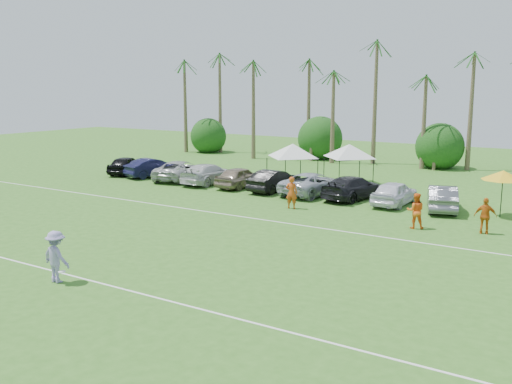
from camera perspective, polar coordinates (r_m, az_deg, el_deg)
The scene contains 29 objects.
field_lines at distance 28.71m, azimuth -11.11°, elevation -4.29°, with size 80.00×12.10×0.01m.
palm_tree_0 at distance 64.84m, azimuth -7.31°, elevation 10.67°, with size 2.40×2.40×8.90m.
palm_tree_1 at distance 61.80m, azimuth -3.68°, elevation 11.55°, with size 2.40×2.40×9.90m.
palm_tree_2 at distance 59.03m, azimuth 0.34°, elevation 12.46°, with size 2.40×2.40×10.90m.
palm_tree_3 at distance 57.05m, azimuth 3.85°, elevation 13.35°, with size 2.40×2.40×11.90m.
palm_tree_4 at distance 55.19m, azimuth 7.54°, elevation 10.70°, with size 2.40×2.40×8.90m.
palm_tree_5 at distance 53.64m, azimuth 11.52°, elevation 11.52°, with size 2.40×2.40×9.90m.
palm_tree_6 at distance 52.37m, azimuth 15.74°, elevation 12.31°, with size 2.40×2.40×10.90m.
palm_tree_7 at distance 51.39m, azimuth 20.17°, elevation 13.06°, with size 2.40×2.40×11.90m.
bush_tree_0 at distance 64.01m, azimuth -4.54°, elevation 5.63°, with size 4.00×4.00×4.00m.
bush_tree_1 at distance 57.21m, azimuth 6.00°, elevation 5.03°, with size 4.00×4.00×4.00m.
bush_tree_2 at distance 53.03m, azimuth 17.72°, elevation 4.15°, with size 4.00×4.00×4.00m.
sideline_player_a at distance 34.19m, azimuth 3.57°, elevation -0.07°, with size 0.71×0.47×1.95m, color #CB4B16.
sideline_player_b at distance 30.52m, azimuth 15.67°, elevation -1.82°, with size 0.90×0.70×1.86m, color orange.
sideline_player_c at distance 30.52m, azimuth 21.96°, elevation -2.23°, with size 1.07×0.45×1.83m, color #CF6117.
canopy_tent_left at distance 42.77m, azimuth 3.71°, elevation 4.84°, with size 4.35×4.35×3.52m.
canopy_tent_right at distance 43.14m, azimuth 9.35°, elevation 4.75°, with size 4.32×4.32×3.50m.
market_umbrella at distance 34.57m, azimuth 23.49°, elevation 1.55°, with size 2.38×2.38×2.65m.
frisbee_player at distance 22.68m, azimuth -19.34°, elevation -6.13°, with size 1.30×0.77×1.98m.
parked_car_0 at distance 48.85m, azimuth -12.82°, elevation 2.64°, with size 1.79×4.44×1.51m, color black.
parked_car_1 at distance 46.90m, azimuth -10.27°, elevation 2.42°, with size 1.60×4.59×1.51m, color #131434.
parked_car_2 at distance 44.99m, azimuth -7.58°, elevation 2.15°, with size 2.51×5.45×1.51m, color #ABACAC.
parked_car_3 at distance 43.07m, azimuth -4.77°, elevation 1.84°, with size 2.12×5.21×1.51m, color silver.
parked_car_4 at distance 41.36m, azimuth -1.62°, elevation 1.51°, with size 1.79×4.44×1.51m, color gray.
parked_car_5 at distance 39.83m, azimuth 1.83°, elevation 1.15°, with size 1.60×4.59×1.51m, color black.
parked_car_6 at distance 38.70m, azimuth 5.72°, elevation 0.83°, with size 2.51×5.45×1.51m, color #AEB2BD.
parked_car_7 at distance 37.57m, azimuth 9.70°, elevation 0.43°, with size 2.12×5.21×1.51m, color black.
parked_car_8 at distance 36.23m, azimuth 13.68°, elevation -0.09°, with size 1.79×4.44×1.51m, color white.
parked_car_9 at distance 35.43m, azimuth 18.11°, elevation -0.55°, with size 1.60×4.59×1.51m, color slate.
Camera 1 is at (19.20, -12.07, 7.27)m, focal length 40.00 mm.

